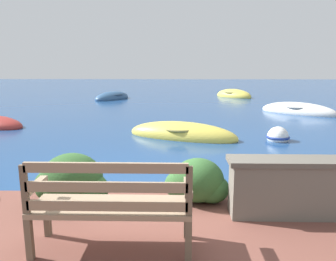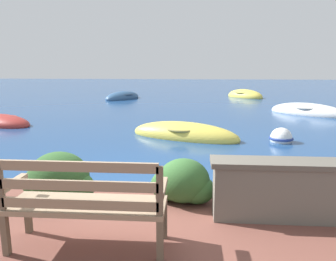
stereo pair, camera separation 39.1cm
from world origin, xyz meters
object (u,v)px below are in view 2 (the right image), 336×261
at_px(rowboat_nearest, 184,135).
at_px(rowboat_mid, 0,123).
at_px(rowboat_outer, 123,98).
at_px(park_bench, 85,202).
at_px(rowboat_far, 308,113).
at_px(rowboat_distant, 245,96).
at_px(mooring_buoy, 281,138).

xyz_separation_m(rowboat_nearest, rowboat_mid, (-6.18, 1.48, -0.01)).
bearing_deg(rowboat_mid, rowboat_outer, -83.96).
height_order(park_bench, rowboat_far, park_bench).
bearing_deg(rowboat_distant, rowboat_mid, 96.70).
xyz_separation_m(rowboat_nearest, rowboat_distant, (3.37, 11.37, 0.01)).
distance_m(park_bench, rowboat_distant, 17.83).
xyz_separation_m(rowboat_outer, rowboat_distant, (7.22, 1.45, 0.01)).
bearing_deg(rowboat_far, park_bench, 102.34).
distance_m(park_bench, rowboat_mid, 9.22).
bearing_deg(rowboat_far, rowboat_outer, 8.96).
xyz_separation_m(rowboat_nearest, mooring_buoy, (2.51, -0.34, 0.03)).
height_order(park_bench, rowboat_nearest, park_bench).
relative_size(rowboat_far, rowboat_distant, 1.13).
height_order(rowboat_far, mooring_buoy, rowboat_far).
bearing_deg(mooring_buoy, rowboat_mid, 168.15).
bearing_deg(rowboat_distant, park_bench, 127.24).
bearing_deg(rowboat_mid, rowboat_far, -142.51).
relative_size(rowboat_nearest, mooring_buoy, 5.36).
distance_m(rowboat_outer, mooring_buoy, 12.07).
bearing_deg(rowboat_far, rowboat_mid, 56.25).
xyz_separation_m(rowboat_mid, rowboat_far, (11.02, 3.16, 0.01)).
bearing_deg(rowboat_outer, rowboat_far, 85.99).
bearing_deg(rowboat_mid, park_bench, 147.45).
distance_m(rowboat_far, rowboat_outer, 10.16).
bearing_deg(park_bench, rowboat_mid, 120.93).
xyz_separation_m(park_bench, rowboat_mid, (-5.40, 7.44, -0.65)).
relative_size(rowboat_mid, mooring_buoy, 4.52).
height_order(rowboat_mid, rowboat_outer, rowboat_outer).
height_order(rowboat_nearest, rowboat_far, rowboat_far).
bearing_deg(rowboat_outer, mooring_buoy, 59.05).
distance_m(rowboat_mid, rowboat_outer, 8.75).
xyz_separation_m(rowboat_nearest, rowboat_far, (4.84, 4.64, 0.00)).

